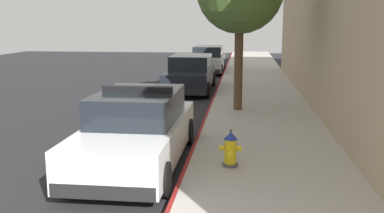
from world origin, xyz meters
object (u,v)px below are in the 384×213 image
Objects in this scene: parked_car_dark_far at (208,60)px; fire_hydrant at (230,149)px; police_cruiser at (138,130)px; parked_car_silver_ahead at (191,74)px.

parked_car_dark_far reaches higher than fire_hydrant.
police_cruiser is at bearing -90.24° from parked_car_dark_far.
police_cruiser is at bearing 169.88° from fire_hydrant.
fire_hydrant is (1.98, -0.35, -0.25)m from police_cruiser.
parked_car_dark_far is (0.07, 17.52, -0.00)m from police_cruiser.
parked_car_silver_ahead is 6.37× the size of fire_hydrant.
parked_car_silver_ahead is at bearing -91.41° from parked_car_dark_far.
police_cruiser is 1.00× the size of parked_car_dark_far.
parked_car_silver_ahead and parked_car_dark_far have the same top height.
police_cruiser is 17.52m from parked_car_dark_far.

